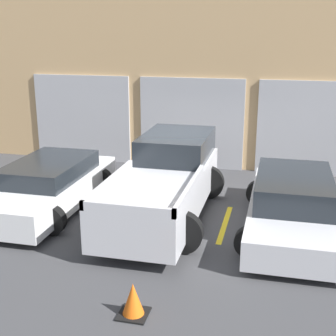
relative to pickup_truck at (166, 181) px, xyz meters
The scene contains 8 objects.
ground_plane 1.45m from the pickup_truck, 90.00° to the left, with size 28.00×28.00×0.00m, color #3D3D3F.
shophouse_building 4.95m from the pickup_truck, 90.09° to the left, with size 16.41×0.68×6.00m.
pickup_truck is the anchor object (origin of this frame).
sedan_white 2.96m from the pickup_truck, behind, with size 2.26×4.65×1.20m.
sedan_side 2.96m from the pickup_truck, ahead, with size 2.23×4.77×1.26m.
parking_stripe_left 1.71m from the pickup_truck, 168.90° to the right, with size 0.12×2.20×0.01m, color gold.
parking_stripe_centre 1.71m from the pickup_truck, 11.10° to the right, with size 0.12×2.20×0.01m, color gold.
traffic_cone 4.25m from the pickup_truck, 82.99° to the right, with size 0.47×0.47×0.55m.
Camera 1 is at (2.55, -11.43, 4.29)m, focal length 50.00 mm.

